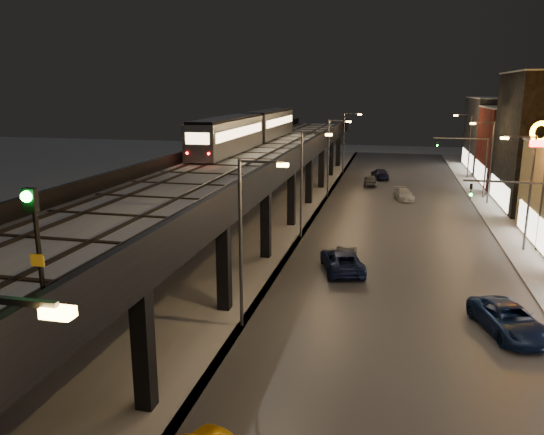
{
  "coord_description": "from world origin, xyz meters",
  "views": [
    {
      "loc": [
        6.8,
        -12.14,
        12.38
      ],
      "look_at": [
        -0.08,
        17.46,
        5.0
      ],
      "focal_mm": 35.0,
      "sensor_mm": 36.0,
      "label": 1
    }
  ],
  "objects_px": {
    "car_mid_dark": "(380,174)",
    "car_onc_white": "(404,195)",
    "rail_signal": "(34,225)",
    "subway_train": "(252,128)",
    "car_onc_dark": "(509,320)",
    "car_mid_silver": "(342,261)",
    "car_near_white": "(346,255)",
    "car_far_white": "(370,181)"
  },
  "relations": [
    {
      "from": "subway_train",
      "to": "car_mid_dark",
      "type": "relative_size",
      "value": 6.88
    },
    {
      "from": "car_mid_dark",
      "to": "car_onc_white",
      "type": "height_order",
      "value": "car_mid_dark"
    },
    {
      "from": "subway_train",
      "to": "car_mid_silver",
      "type": "bearing_deg",
      "value": -60.08
    },
    {
      "from": "car_mid_silver",
      "to": "car_onc_white",
      "type": "distance_m",
      "value": 26.59
    },
    {
      "from": "rail_signal",
      "to": "car_onc_white",
      "type": "height_order",
      "value": "rail_signal"
    },
    {
      "from": "car_mid_silver",
      "to": "car_onc_dark",
      "type": "distance_m",
      "value": 12.14
    },
    {
      "from": "car_mid_dark",
      "to": "car_onc_dark",
      "type": "relative_size",
      "value": 0.89
    },
    {
      "from": "car_near_white",
      "to": "car_mid_dark",
      "type": "bearing_deg",
      "value": -92.08
    },
    {
      "from": "rail_signal",
      "to": "car_far_white",
      "type": "relative_size",
      "value": 0.81
    },
    {
      "from": "subway_train",
      "to": "car_onc_white",
      "type": "xyz_separation_m",
      "value": [
        16.53,
        5.15,
        -7.61
      ]
    },
    {
      "from": "car_onc_white",
      "to": "car_onc_dark",
      "type": "bearing_deg",
      "value": -94.29
    },
    {
      "from": "car_near_white",
      "to": "car_mid_silver",
      "type": "xyz_separation_m",
      "value": [
        -0.11,
        -1.9,
        0.14
      ]
    },
    {
      "from": "subway_train",
      "to": "rail_signal",
      "type": "height_order",
      "value": "rail_signal"
    },
    {
      "from": "car_near_white",
      "to": "car_far_white",
      "type": "xyz_separation_m",
      "value": [
        0.13,
        32.73,
        0.08
      ]
    },
    {
      "from": "subway_train",
      "to": "rail_signal",
      "type": "xyz_separation_m",
      "value": [
        6.4,
        -44.83,
        0.77
      ]
    },
    {
      "from": "subway_train",
      "to": "car_mid_silver",
      "type": "relative_size",
      "value": 6.07
    },
    {
      "from": "rail_signal",
      "to": "car_near_white",
      "type": "distance_m",
      "value": 27.62
    },
    {
      "from": "car_far_white",
      "to": "rail_signal",
      "type": "bearing_deg",
      "value": 81.22
    },
    {
      "from": "car_far_white",
      "to": "car_mid_dark",
      "type": "bearing_deg",
      "value": -103.33
    },
    {
      "from": "car_near_white",
      "to": "rail_signal",
      "type": "bearing_deg",
      "value": 76.88
    },
    {
      "from": "car_near_white",
      "to": "car_far_white",
      "type": "bearing_deg",
      "value": -90.54
    },
    {
      "from": "car_far_white",
      "to": "car_onc_white",
      "type": "distance_m",
      "value": 9.38
    },
    {
      "from": "car_near_white",
      "to": "car_mid_dark",
      "type": "xyz_separation_m",
      "value": [
        1.18,
        38.48,
        0.08
      ]
    },
    {
      "from": "subway_train",
      "to": "car_far_white",
      "type": "distance_m",
      "value": 19.83
    },
    {
      "from": "rail_signal",
      "to": "car_onc_dark",
      "type": "distance_m",
      "value": 23.54
    },
    {
      "from": "car_onc_dark",
      "to": "car_far_white",
      "type": "bearing_deg",
      "value": 85.09
    },
    {
      "from": "car_mid_silver",
      "to": "car_onc_white",
      "type": "xyz_separation_m",
      "value": [
        4.41,
        26.22,
        -0.14
      ]
    },
    {
      "from": "car_near_white",
      "to": "car_onc_white",
      "type": "distance_m",
      "value": 24.7
    },
    {
      "from": "subway_train",
      "to": "car_mid_silver",
      "type": "distance_m",
      "value": 25.43
    },
    {
      "from": "car_mid_dark",
      "to": "car_far_white",
      "type": "height_order",
      "value": "car_far_white"
    },
    {
      "from": "car_far_white",
      "to": "car_onc_dark",
      "type": "xyz_separation_m",
      "value": [
        9.14,
        -42.33,
        0.05
      ]
    },
    {
      "from": "subway_train",
      "to": "car_onc_dark",
      "type": "bearing_deg",
      "value": -53.23
    },
    {
      "from": "car_mid_silver",
      "to": "car_onc_white",
      "type": "bearing_deg",
      "value": -114.9
    },
    {
      "from": "car_far_white",
      "to": "subway_train",
      "type": "bearing_deg",
      "value": 44.69
    },
    {
      "from": "car_mid_dark",
      "to": "car_near_white",
      "type": "bearing_deg",
      "value": 76.97
    },
    {
      "from": "rail_signal",
      "to": "car_far_white",
      "type": "xyz_separation_m",
      "value": [
        5.96,
        58.38,
        -8.3
      ]
    },
    {
      "from": "rail_signal",
      "to": "car_far_white",
      "type": "height_order",
      "value": "rail_signal"
    },
    {
      "from": "car_mid_silver",
      "to": "car_far_white",
      "type": "distance_m",
      "value": 34.62
    },
    {
      "from": "car_mid_silver",
      "to": "car_near_white",
      "type": "bearing_deg",
      "value": -108.68
    },
    {
      "from": "car_onc_white",
      "to": "subway_train",
      "type": "bearing_deg",
      "value": -175.32
    },
    {
      "from": "rail_signal",
      "to": "subway_train",
      "type": "bearing_deg",
      "value": 98.12
    },
    {
      "from": "car_mid_dark",
      "to": "car_onc_dark",
      "type": "height_order",
      "value": "car_onc_dark"
    }
  ]
}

